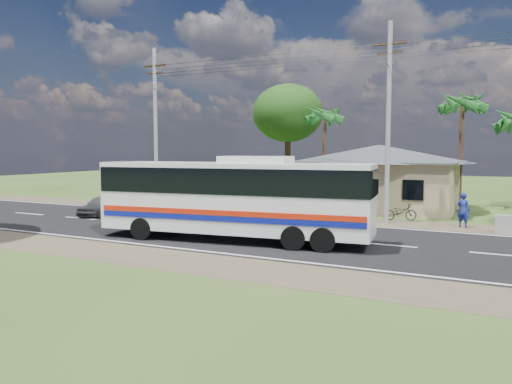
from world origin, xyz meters
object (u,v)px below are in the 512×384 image
motorcycle (400,212)px  coach_bus (235,193)px  small_car (102,206)px  person (463,210)px

motorcycle → coach_bus: bearing=128.2°
motorcycle → small_car: small_car is taller
coach_bus → person: 12.50m
coach_bus → person: bearing=37.2°
coach_bus → small_car: 12.21m
motorcycle → small_car: 17.98m
person → small_car: 20.97m
motorcycle → small_car: size_ratio=0.51×
coach_bus → person: (8.80, 8.78, -1.26)m
person → small_car: bearing=33.3°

